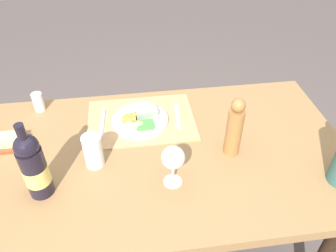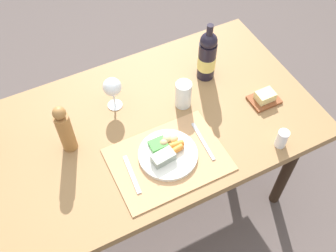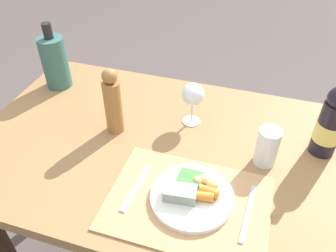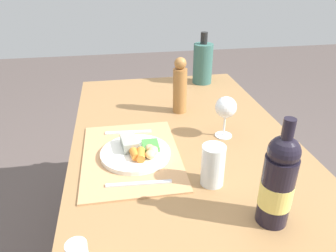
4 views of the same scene
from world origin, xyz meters
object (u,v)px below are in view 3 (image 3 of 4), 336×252
knife (248,213)px  pepper_mill (113,103)px  wine_glass (193,95)px  water_tumbler (267,149)px  cooler_bottle (55,62)px  dinner_plate (192,194)px  fork (136,188)px  wine_bottle (331,122)px  dining_table (194,167)px

knife → pepper_mill: size_ratio=0.81×
knife → wine_glass: size_ratio=1.23×
water_tumbler → knife: bearing=-96.1°
water_tumbler → cooler_bottle: size_ratio=0.48×
dinner_plate → cooler_bottle: (-0.68, 0.41, 0.09)m
dinner_plate → fork: 0.17m
wine_bottle → cooler_bottle: bearing=174.8°
dining_table → cooler_bottle: 0.70m
cooler_bottle → wine_bottle: size_ratio=0.92×
dining_table → wine_glass: (-0.05, 0.15, 0.19)m
fork → water_tumbler: (0.35, 0.23, 0.05)m
water_tumbler → fork: bearing=-146.4°
pepper_mill → wine_bottle: bearing=8.3°
knife → water_tumbler: 0.22m
dining_table → wine_bottle: bearing=18.6°
water_tumbler → pepper_mill: size_ratio=0.53×
knife → fork: bearing=-174.5°
dining_table → wine_glass: size_ratio=9.45×
dinner_plate → knife: (0.16, -0.01, -0.01)m
cooler_bottle → wine_glass: bearing=-7.1°
water_tumbler → wine_glass: (-0.27, 0.13, 0.06)m
knife → pepper_mill: pepper_mill is taller
cooler_bottle → wine_glass: cooler_bottle is taller
knife → pepper_mill: bearing=158.9°
dining_table → dinner_plate: bearing=-78.5°
dining_table → dinner_plate: (0.04, -0.19, 0.09)m
knife → water_tumbler: water_tumbler is taller
fork → wine_bottle: 0.63m
dinner_plate → wine_glass: (-0.09, 0.34, 0.10)m
dinner_plate → knife: size_ratio=1.21×
cooler_bottle → wine_glass: size_ratio=1.68×
dining_table → fork: bearing=-121.8°
fork → water_tumbler: water_tumbler is taller
fork → pepper_mill: 0.31m
dining_table → wine_glass: bearing=108.5°
knife → cooler_bottle: (-0.84, 0.42, 0.10)m
pepper_mill → wine_glass: 0.27m
cooler_bottle → wine_bottle: (1.03, -0.09, 0.01)m
dining_table → knife: bearing=-44.4°
fork → cooler_bottle: size_ratio=0.66×
dining_table → water_tumbler: size_ratio=11.79×
fork → cooler_bottle: 0.68m
water_tumbler → cooler_bottle: 0.88m
wine_glass → pepper_mill: bearing=-153.6°
water_tumbler → pepper_mill: pepper_mill is taller
dining_table → dinner_plate: 0.21m
wine_glass → dinner_plate: bearing=-75.3°
wine_bottle → fork: bearing=-147.1°
wine_bottle → wine_glass: wine_bottle is taller
fork → pepper_mill: size_ratio=0.72×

